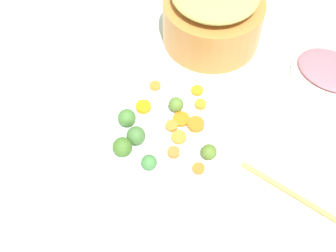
{
  "coord_description": "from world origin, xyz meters",
  "views": [
    {
      "loc": [
        -0.17,
        -0.51,
        0.88
      ],
      "look_at": [
        -0.01,
        -0.03,
        0.12
      ],
      "focal_mm": 46.49,
      "sensor_mm": 36.0,
      "label": 1
    }
  ],
  "objects": [
    {
      "name": "brussels_sprout_0",
      "position": [
        -0.08,
        -0.04,
        0.13
      ],
      "size": [
        0.04,
        0.04,
        0.04
      ],
      "primitive_type": "sphere",
      "color": "#446F35",
      "rests_on": "serving_bowl_carrots"
    },
    {
      "name": "carrot_slice_6",
      "position": [
        -0.0,
        0.08,
        0.12
      ],
      "size": [
        0.03,
        0.03,
        0.01
      ],
      "primitive_type": "cylinder",
      "rotation": [
        0.0,
        0.0,
        0.18
      ],
      "color": "orange",
      "rests_on": "serving_bowl_carrots"
    },
    {
      "name": "carrot_slice_1",
      "position": [
        0.02,
        -0.14,
        0.12
      ],
      "size": [
        0.03,
        0.03,
        0.01
      ],
      "primitive_type": "cylinder",
      "rotation": [
        0.0,
        0.0,
        1.76
      ],
      "color": "orange",
      "rests_on": "serving_bowl_carrots"
    },
    {
      "name": "serving_bowl_carrots",
      "position": [
        -0.01,
        -0.03,
        0.07
      ],
      "size": [
        0.29,
        0.29,
        0.09
      ],
      "primitive_type": "cylinder",
      "color": "white",
      "rests_on": "tabletop"
    },
    {
      "name": "carrot_slice_3",
      "position": [
        0.01,
        -0.06,
        0.12
      ],
      "size": [
        0.03,
        0.03,
        0.01
      ],
      "primitive_type": "cylinder",
      "rotation": [
        0.0,
        0.0,
        1.65
      ],
      "color": "orange",
      "rests_on": "serving_bowl_carrots"
    },
    {
      "name": "carrot_slice_8",
      "position": [
        0.03,
        -0.02,
        0.12
      ],
      "size": [
        0.04,
        0.04,
        0.01
      ],
      "primitive_type": "cylinder",
      "rotation": [
        0.0,
        0.0,
        4.82
      ],
      "color": "orange",
      "rests_on": "serving_bowl_carrots"
    },
    {
      "name": "metal_pot",
      "position": [
        0.22,
        0.27,
        0.08
      ],
      "size": [
        0.26,
        0.26,
        0.13
      ],
      "primitive_type": "cylinder",
      "color": "#C87839",
      "rests_on": "tabletop"
    },
    {
      "name": "carrot_slice_7",
      "position": [
        -0.0,
        -0.03,
        0.12
      ],
      "size": [
        0.04,
        0.04,
        0.01
      ],
      "primitive_type": "cylinder",
      "rotation": [
        0.0,
        0.0,
        5.61
      ],
      "color": "orange",
      "rests_on": "serving_bowl_carrots"
    },
    {
      "name": "ham_slice_main",
      "position": [
        0.45,
        0.05,
        0.04
      ],
      "size": [
        0.21,
        0.22,
        0.02
      ],
      "primitive_type": "ellipsoid",
      "rotation": [
        0.0,
        0.0,
        2.14
      ],
      "color": "#D06371",
      "rests_on": "ham_plate"
    },
    {
      "name": "brussels_sprout_1",
      "position": [
        -0.11,
        -0.06,
        0.13
      ],
      "size": [
        0.04,
        0.04,
        0.04
      ],
      "primitive_type": "sphere",
      "color": "#436D27",
      "rests_on": "serving_bowl_carrots"
    },
    {
      "name": "carrot_slice_2",
      "position": [
        0.05,
        -0.05,
        0.12
      ],
      "size": [
        0.05,
        0.05,
        0.01
      ],
      "primitive_type": "cylinder",
      "rotation": [
        0.0,
        0.0,
        0.6
      ],
      "color": "orange",
      "rests_on": "serving_bowl_carrots"
    },
    {
      "name": "brussels_sprout_3",
      "position": [
        0.05,
        -0.12,
        0.13
      ],
      "size": [
        0.03,
        0.03,
        0.03
      ],
      "primitive_type": "sphere",
      "color": "#567429",
      "rests_on": "serving_bowl_carrots"
    },
    {
      "name": "carrot_slice_4",
      "position": [
        0.08,
        0.04,
        0.12
      ],
      "size": [
        0.03,
        0.03,
        0.01
      ],
      "primitive_type": "cylinder",
      "rotation": [
        0.0,
        0.0,
        0.01
      ],
      "color": "orange",
      "rests_on": "serving_bowl_carrots"
    },
    {
      "name": "carrot_slice_0",
      "position": [
        0.08,
        0.0,
        0.12
      ],
      "size": [
        0.03,
        0.03,
        0.01
      ],
      "primitive_type": "cylinder",
      "rotation": [
        0.0,
        0.0,
        5.05
      ],
      "color": "orange",
      "rests_on": "serving_bowl_carrots"
    },
    {
      "name": "brussels_sprout_2",
      "position": [
        -0.09,
        0.01,
        0.13
      ],
      "size": [
        0.04,
        0.04,
        0.04
      ],
      "primitive_type": "sphere",
      "color": "#467532",
      "rests_on": "serving_bowl_carrots"
    },
    {
      "name": "brussels_sprout_5",
      "position": [
        -0.07,
        -0.11,
        0.13
      ],
      "size": [
        0.03,
        0.03,
        0.03
      ],
      "primitive_type": "sphere",
      "color": "#447F3F",
      "rests_on": "serving_bowl_carrots"
    },
    {
      "name": "wooden_spoon",
      "position": [
        0.27,
        -0.31,
        0.03
      ],
      "size": [
        0.21,
        0.28,
        0.01
      ],
      "color": "tan",
      "rests_on": "tabletop"
    },
    {
      "name": "tabletop",
      "position": [
        0.0,
        0.0,
        0.01
      ],
      "size": [
        2.4,
        2.4,
        0.02
      ],
      "primitive_type": "cube",
      "color": "silver",
      "rests_on": "ground"
    },
    {
      "name": "brussels_sprout_4",
      "position": [
        0.02,
        0.01,
        0.13
      ],
      "size": [
        0.03,
        0.03,
        0.03
      ],
      "primitive_type": "sphere",
      "color": "#587A2F",
      "rests_on": "serving_bowl_carrots"
    },
    {
      "name": "carrot_slice_9",
      "position": [
        -0.04,
        0.03,
        0.12
      ],
      "size": [
        0.04,
        0.04,
        0.01
      ],
      "primitive_type": "cylinder",
      "rotation": [
        0.0,
        0.0,
        5.0
      ],
      "color": "orange",
      "rests_on": "serving_bowl_carrots"
    },
    {
      "name": "carrot_slice_5",
      "position": [
        -0.02,
        -0.1,
        0.12
      ],
      "size": [
        0.04,
        0.04,
        0.01
      ],
      "primitive_type": "cylinder",
      "rotation": [
        0.0,
        0.0,
        3.88
      ],
      "color": "orange",
      "rests_on": "serving_bowl_carrots"
    }
  ]
}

